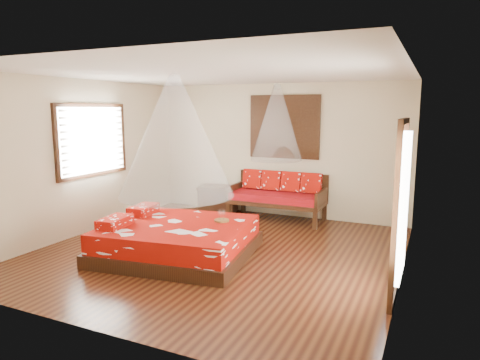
# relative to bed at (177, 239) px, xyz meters

# --- Properties ---
(room) EXTENTS (5.54, 5.54, 2.84)m
(room) POSITION_rel_bed_xyz_m (0.52, 0.40, 1.15)
(room) COLOR black
(room) RESTS_ON ground
(bed) EXTENTS (2.46, 2.28, 0.65)m
(bed) POSITION_rel_bed_xyz_m (0.00, 0.00, 0.00)
(bed) COLOR black
(bed) RESTS_ON floor
(daybed) EXTENTS (1.96, 0.87, 0.98)m
(daybed) POSITION_rel_bed_xyz_m (0.68, 2.79, 0.27)
(daybed) COLOR black
(daybed) RESTS_ON floor
(storage_chest) EXTENTS (0.95, 0.78, 0.58)m
(storage_chest) POSITION_rel_bed_xyz_m (-0.75, 2.85, 0.04)
(storage_chest) COLOR black
(storage_chest) RESTS_ON floor
(shutter_panel) EXTENTS (1.52, 0.06, 1.32)m
(shutter_panel) POSITION_rel_bed_xyz_m (0.68, 3.12, 1.65)
(shutter_panel) COLOR black
(shutter_panel) RESTS_ON wall_back
(window_left) EXTENTS (0.10, 1.74, 1.34)m
(window_left) POSITION_rel_bed_xyz_m (-2.19, 0.60, 1.45)
(window_left) COLOR black
(window_left) RESTS_ON wall_left
(glazed_door) EXTENTS (0.08, 1.02, 2.16)m
(glazed_door) POSITION_rel_bed_xyz_m (3.24, -0.20, 0.82)
(glazed_door) COLOR black
(glazed_door) RESTS_ON floor
(wine_tray) EXTENTS (0.24, 0.24, 0.19)m
(wine_tray) POSITION_rel_bed_xyz_m (0.57, 0.43, 0.30)
(wine_tray) COLOR brown
(wine_tray) RESTS_ON bed
(mosquito_net_main) EXTENTS (1.76, 1.76, 1.80)m
(mosquito_net_main) POSITION_rel_bed_xyz_m (0.02, 0.00, 1.60)
(mosquito_net_main) COLOR white
(mosquito_net_main) RESTS_ON ceiling
(mosquito_net_daybed) EXTENTS (1.03, 1.03, 1.50)m
(mosquito_net_daybed) POSITION_rel_bed_xyz_m (0.68, 2.65, 1.75)
(mosquito_net_daybed) COLOR white
(mosquito_net_daybed) RESTS_ON ceiling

